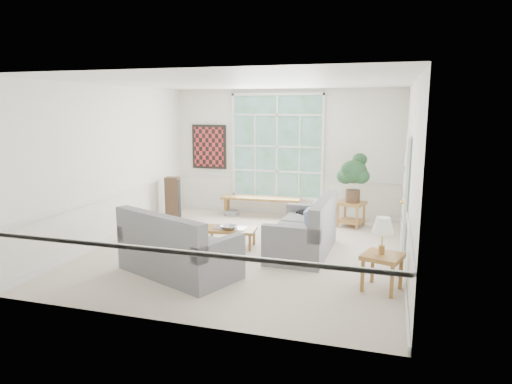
# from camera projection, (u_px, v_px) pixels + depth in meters

# --- Properties ---
(floor) EXTENTS (5.50, 6.00, 0.01)m
(floor) POSITION_uv_depth(u_px,v_px,m) (248.00, 250.00, 8.37)
(floor) COLOR beige
(floor) RESTS_ON ground
(ceiling) EXTENTS (5.50, 6.00, 0.02)m
(ceiling) POSITION_uv_depth(u_px,v_px,m) (247.00, 82.00, 7.82)
(ceiling) COLOR white
(ceiling) RESTS_ON ground
(wall_back) EXTENTS (5.50, 0.02, 3.00)m
(wall_back) POSITION_uv_depth(u_px,v_px,m) (285.00, 153.00, 10.92)
(wall_back) COLOR white
(wall_back) RESTS_ON ground
(wall_front) EXTENTS (5.50, 0.02, 3.00)m
(wall_front) POSITION_uv_depth(u_px,v_px,m) (169.00, 202.00, 5.27)
(wall_front) COLOR white
(wall_front) RESTS_ON ground
(wall_left) EXTENTS (0.02, 6.00, 3.00)m
(wall_left) POSITION_uv_depth(u_px,v_px,m) (113.00, 163.00, 8.87)
(wall_left) COLOR white
(wall_left) RESTS_ON ground
(wall_right) EXTENTS (0.02, 6.00, 3.00)m
(wall_right) POSITION_uv_depth(u_px,v_px,m) (410.00, 175.00, 7.32)
(wall_right) COLOR white
(wall_right) RESTS_ON ground
(window_back) EXTENTS (2.30, 0.08, 2.40)m
(window_back) POSITION_uv_depth(u_px,v_px,m) (277.00, 146.00, 10.91)
(window_back) COLOR white
(window_back) RESTS_ON wall_back
(entry_door) EXTENTS (0.08, 0.90, 2.10)m
(entry_door) POSITION_uv_depth(u_px,v_px,m) (405.00, 196.00, 7.98)
(entry_door) COLOR white
(entry_door) RESTS_ON floor
(door_sidelight) EXTENTS (0.08, 0.26, 1.90)m
(door_sidelight) POSITION_uv_depth(u_px,v_px,m) (406.00, 197.00, 7.37)
(door_sidelight) COLOR white
(door_sidelight) RESTS_ON wall_right
(wall_art) EXTENTS (0.90, 0.06, 1.10)m
(wall_art) POSITION_uv_depth(u_px,v_px,m) (209.00, 147.00, 11.40)
(wall_art) COLOR maroon
(wall_art) RESTS_ON wall_back
(wall_frame_near) EXTENTS (0.04, 0.26, 0.32)m
(wall_frame_near) POSITION_uv_depth(u_px,v_px,m) (405.00, 160.00, 8.97)
(wall_frame_near) COLOR black
(wall_frame_near) RESTS_ON wall_right
(wall_frame_far) EXTENTS (0.04, 0.26, 0.32)m
(wall_frame_far) POSITION_uv_depth(u_px,v_px,m) (405.00, 158.00, 9.35)
(wall_frame_far) COLOR black
(wall_frame_far) RESTS_ON wall_right
(loveseat_right) EXTENTS (1.00, 1.88, 1.00)m
(loveseat_right) POSITION_uv_depth(u_px,v_px,m) (302.00, 225.00, 8.12)
(loveseat_right) COLOR slate
(loveseat_right) RESTS_ON floor
(loveseat_front) EXTENTS (2.11, 1.63, 1.02)m
(loveseat_front) POSITION_uv_depth(u_px,v_px,m) (179.00, 242.00, 7.11)
(loveseat_front) COLOR slate
(loveseat_front) RESTS_ON floor
(coffee_table) EXTENTS (1.00, 0.61, 0.35)m
(coffee_table) POSITION_uv_depth(u_px,v_px,m) (230.00, 237.00, 8.53)
(coffee_table) COLOR olive
(coffee_table) RESTS_ON floor
(pewter_bowl) EXTENTS (0.42, 0.42, 0.09)m
(pewter_bowl) POSITION_uv_depth(u_px,v_px,m) (229.00, 227.00, 8.42)
(pewter_bowl) COLOR #95969A
(pewter_bowl) RESTS_ON coffee_table
(window_bench) EXTENTS (1.92, 0.49, 0.44)m
(window_bench) POSITION_uv_depth(u_px,v_px,m) (261.00, 207.00, 10.95)
(window_bench) COLOR olive
(window_bench) RESTS_ON floor
(end_table) EXTENTS (0.67, 0.67, 0.55)m
(end_table) POSITION_uv_depth(u_px,v_px,m) (351.00, 214.00, 9.98)
(end_table) COLOR olive
(end_table) RESTS_ON floor
(houseplant) EXTENTS (0.69, 0.69, 1.08)m
(houseplant) POSITION_uv_depth(u_px,v_px,m) (353.00, 177.00, 9.80)
(houseplant) COLOR #234829
(houseplant) RESTS_ON end_table
(side_table) EXTENTS (0.65, 0.65, 0.53)m
(side_table) POSITION_uv_depth(u_px,v_px,m) (382.00, 272.00, 6.49)
(side_table) COLOR olive
(side_table) RESTS_ON floor
(table_lamp) EXTENTS (0.35, 0.35, 0.53)m
(table_lamp) POSITION_uv_depth(u_px,v_px,m) (382.00, 236.00, 6.43)
(table_lamp) COLOR white
(table_lamp) RESTS_ON side_table
(pet_bed) EXTENTS (0.41, 0.41, 0.12)m
(pet_bed) POSITION_uv_depth(u_px,v_px,m) (232.00, 213.00, 11.05)
(pet_bed) COLOR gray
(pet_bed) RESTS_ON floor
(floor_speaker) EXTENTS (0.34, 0.29, 0.99)m
(floor_speaker) POSITION_uv_depth(u_px,v_px,m) (173.00, 198.00, 10.58)
(floor_speaker) COLOR #432D1F
(floor_speaker) RESTS_ON floor
(cat) EXTENTS (0.37, 0.31, 0.15)m
(cat) POSITION_uv_depth(u_px,v_px,m) (304.00, 212.00, 8.75)
(cat) COLOR black
(cat) RESTS_ON loveseat_right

